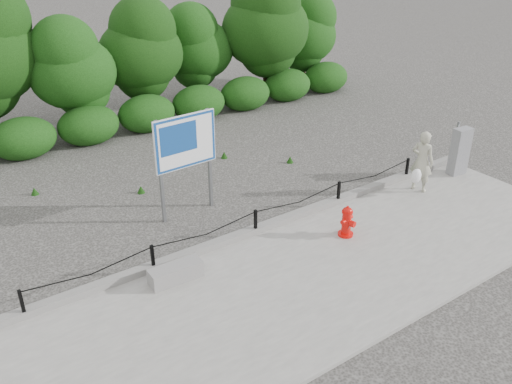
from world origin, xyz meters
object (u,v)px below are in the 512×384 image
at_px(concrete_block, 176,273).
at_px(utility_cabinet, 460,151).
at_px(pedestrian, 422,162).
at_px(fire_hydrant, 347,222).
at_px(advertising_sign, 185,146).

height_order(concrete_block, utility_cabinet, utility_cabinet).
bearing_deg(concrete_block, pedestrian, -0.90).
relative_size(pedestrian, utility_cabinet, 1.11).
relative_size(fire_hydrant, advertising_sign, 0.29).
bearing_deg(fire_hydrant, concrete_block, 155.34).
xyz_separation_m(pedestrian, utility_cabinet, (1.69, 0.08, -0.13)).
bearing_deg(pedestrian, concrete_block, 71.35).
xyz_separation_m(pedestrian, advertising_sign, (-5.43, 2.42, 0.90)).
height_order(pedestrian, utility_cabinet, pedestrian).
bearing_deg(fire_hydrant, pedestrian, -4.35).
height_order(pedestrian, advertising_sign, advertising_sign).
height_order(utility_cabinet, advertising_sign, advertising_sign).
bearing_deg(concrete_block, fire_hydrant, -9.90).
height_order(fire_hydrant, concrete_block, fire_hydrant).
relative_size(fire_hydrant, concrete_block, 0.69).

